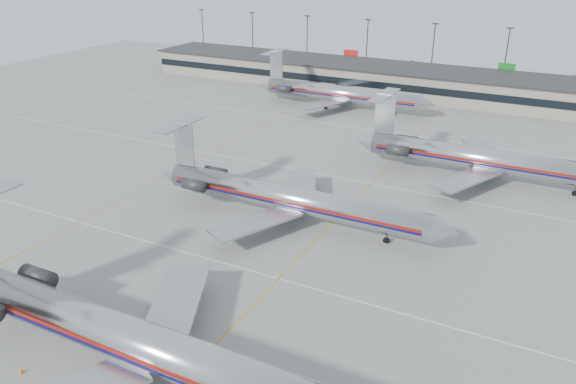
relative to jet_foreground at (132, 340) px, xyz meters
The scene contains 9 objects.
ground 10.20m from the jet_foreground, 66.67° to the left, with size 260.00×260.00×0.00m, color gray.
apron_markings 19.46m from the jet_foreground, 78.63° to the left, with size 160.00×0.15×0.02m, color silver.
terminal 106.78m from the jet_foreground, 87.98° to the left, with size 162.00×17.00×6.25m.
light_mast_row 120.90m from the jet_foreground, 88.21° to the left, with size 163.60×0.40×15.28m.
jet_foreground is the anchor object (origin of this frame).
jet_second_row 32.00m from the jet_foreground, 93.62° to the left, with size 43.10×25.38×11.28m.
jet_third_row 60.94m from the jet_foreground, 72.44° to the left, with size 43.25×26.61×11.83m.
jet_back_row 88.41m from the jet_foreground, 101.36° to the left, with size 41.96×25.81×11.47m.
cone_left 10.50m from the jet_foreground, 153.54° to the right, with size 0.41×0.41×0.56m, color orange.
Camera 1 is at (24.89, -36.24, 33.76)m, focal length 35.00 mm.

